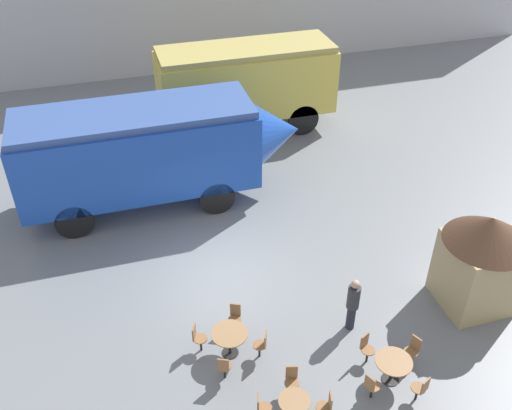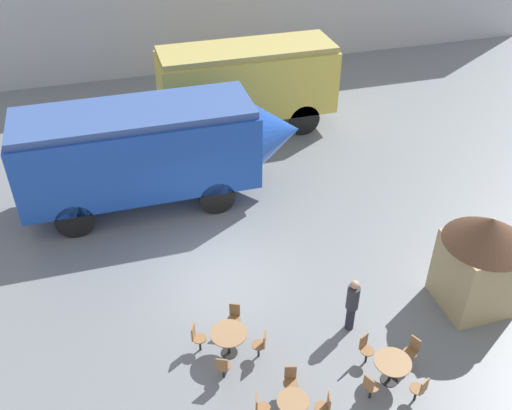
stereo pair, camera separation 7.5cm
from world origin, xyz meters
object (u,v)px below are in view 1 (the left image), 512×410
cafe_chair_0 (371,386)px  visitor_person (353,303)px  passenger_coach_vintage (246,80)px  cafe_table_near (393,365)px  streamlined_locomotive (159,147)px  cafe_table_mid (230,337)px  cafe_table_far (294,405)px  ticket_kiosk (482,257)px

cafe_chair_0 → visitor_person: (0.48, 2.24, 0.43)m
passenger_coach_vintage → visitor_person: (-0.35, -11.81, -1.30)m
cafe_table_near → cafe_chair_0: 0.83m
streamlined_locomotive → visitor_person: size_ratio=5.62×
cafe_chair_0 → visitor_person: 2.33m
cafe_table_near → passenger_coach_vintage: bearing=89.6°
cafe_table_near → visitor_person: size_ratio=0.53×
streamlined_locomotive → cafe_table_mid: 7.60m
passenger_coach_vintage → cafe_table_far: bearing=-101.2°
cafe_table_mid → cafe_table_far: cafe_table_mid is taller
cafe_chair_0 → ticket_kiosk: 4.88m
cafe_chair_0 → cafe_table_far: bearing=154.9°
cafe_table_mid → cafe_chair_0: size_ratio=1.09×
cafe_table_near → visitor_person: 1.94m
cafe_table_mid → ticket_kiosk: size_ratio=0.32×
visitor_person → ticket_kiosk: bearing=-0.6°
streamlined_locomotive → cafe_table_mid: streamlined_locomotive is taller
cafe_table_near → cafe_chair_0: (-0.75, -0.36, -0.07)m
cafe_table_near → cafe_table_far: (-2.69, -0.37, -0.04)m
cafe_table_near → visitor_person: visitor_person is taller
cafe_table_far → ticket_kiosk: size_ratio=0.25×
cafe_chair_0 → visitor_person: size_ratio=0.50×
cafe_table_mid → cafe_table_far: (0.94, -2.30, -0.09)m
visitor_person → ticket_kiosk: (3.71, -0.04, 0.73)m
cafe_chair_0 → passenger_coach_vintage: bearing=61.2°
cafe_table_mid → visitor_person: 3.38m
cafe_table_near → streamlined_locomotive: bearing=114.2°
cafe_table_far → cafe_chair_0: 1.94m
cafe_table_mid → visitor_person: bearing=-0.9°
streamlined_locomotive → ticket_kiosk: (7.64, -7.51, -0.52)m
cafe_table_near → visitor_person: (-0.27, 1.88, 0.36)m
ticket_kiosk → cafe_table_far: bearing=-160.2°
cafe_table_mid → streamlined_locomotive: bearing=94.3°
passenger_coach_vintage → visitor_person: bearing=-91.7°
streamlined_locomotive → cafe_table_mid: size_ratio=10.25×
passenger_coach_vintage → ticket_kiosk: passenger_coach_vintage is taller
ticket_kiosk → cafe_table_mid: bearing=179.2°
cafe_table_near → cafe_table_mid: 4.12m
visitor_person → ticket_kiosk: ticket_kiosk is taller
passenger_coach_vintage → ticket_kiosk: 12.33m
cafe_table_mid → visitor_person: size_ratio=0.55×
streamlined_locomotive → cafe_chair_0: bearing=-70.5°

